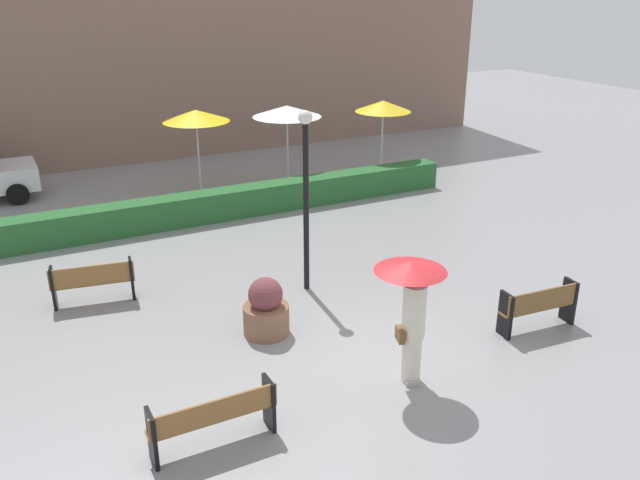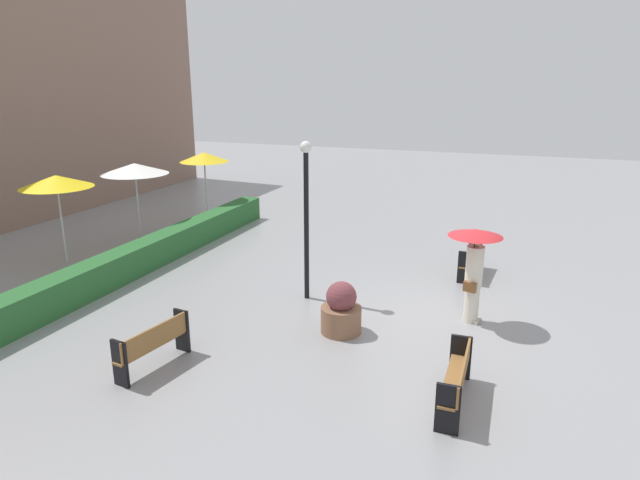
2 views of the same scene
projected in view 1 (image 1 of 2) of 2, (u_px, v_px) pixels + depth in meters
ground_plane at (385, 361)px, 11.53m from camera, size 60.00×60.00×0.00m
bench_near_left at (213, 417)px, 9.25m from camera, size 1.86×0.39×0.84m
bench_far_left at (93, 280)px, 13.41m from camera, size 1.68×0.59×0.87m
bench_near_right at (540, 305)px, 12.39m from camera, size 1.64×0.49×0.88m
pedestrian_with_umbrella at (412, 300)px, 10.44m from camera, size 1.16×1.16×2.16m
planter_pot at (266, 310)px, 12.27m from camera, size 0.87×0.87×1.14m
lamp_post at (306, 183)px, 13.38m from camera, size 0.28×0.28×3.86m
patio_umbrella_yellow at (196, 116)px, 19.75m from camera, size 2.02×2.02×2.60m
patio_umbrella_white at (287, 111)px, 20.52m from camera, size 2.17×2.17×2.58m
patio_umbrella_yellow_far at (383, 106)px, 21.28m from camera, size 1.82×1.82×2.59m
hedge_strip at (242, 201)px, 18.55m from camera, size 12.97×0.70×0.80m
building_facade at (144, 22)px, 22.97m from camera, size 28.00×1.20×9.72m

